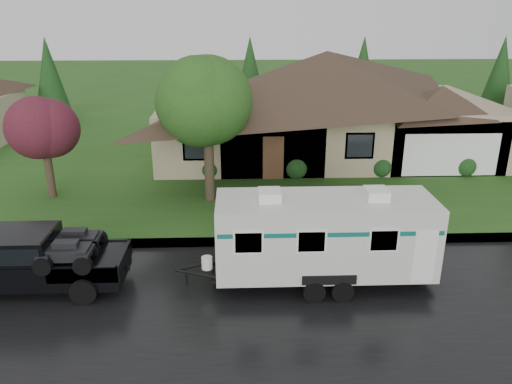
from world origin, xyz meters
TOP-DOWN VIEW (x-y plane):
  - ground at (0.00, 0.00)m, footprint 140.00×140.00m
  - road at (0.00, -2.00)m, footprint 140.00×8.00m
  - curb at (0.00, 2.25)m, footprint 140.00×0.50m
  - lawn at (0.00, 15.00)m, footprint 140.00×26.00m
  - house_main at (2.29, 13.84)m, footprint 19.44×10.80m
  - tree_left_green at (-4.15, 6.33)m, footprint 3.69×3.69m
  - tree_red at (-11.09, 6.93)m, footprint 2.69×2.69m
  - shrub_row at (2.00, 9.30)m, footprint 13.60×1.00m
  - pickup_truck at (-9.19, -0.51)m, footprint 5.47×2.08m
  - travel_trailer at (-0.39, -0.51)m, footprint 6.75×2.37m

SIDE VIEW (x-z plane):
  - ground at x=0.00m, z-range 0.00..0.00m
  - road at x=0.00m, z-range 0.00..0.01m
  - curb at x=0.00m, z-range 0.00..0.15m
  - lawn at x=0.00m, z-range 0.00..0.15m
  - shrub_row at x=2.00m, z-range 0.15..1.15m
  - pickup_truck at x=-9.19m, z-range 0.07..1.89m
  - travel_trailer at x=-0.39m, z-range 0.09..3.12m
  - tree_red at x=-11.09m, z-range 1.01..5.47m
  - house_main at x=2.29m, z-range 0.14..7.04m
  - tree_left_green at x=-4.15m, z-range 1.33..7.45m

